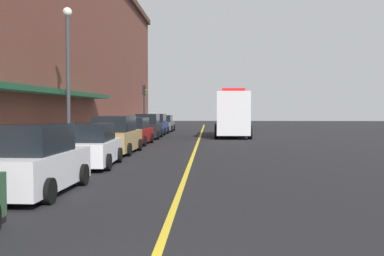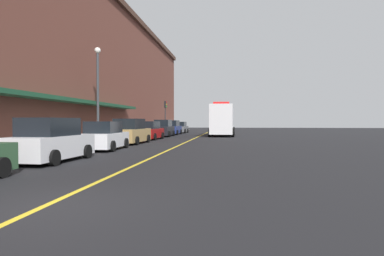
% 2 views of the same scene
% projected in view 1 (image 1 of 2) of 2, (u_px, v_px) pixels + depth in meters
% --- Properties ---
extents(ground_plane, '(112.00, 112.00, 0.00)m').
position_uv_depth(ground_plane, '(197.00, 144.00, 30.22)').
color(ground_plane, black).
extents(sidewalk_left, '(2.40, 70.00, 0.15)m').
position_uv_depth(sidewalk_left, '(103.00, 142.00, 30.46)').
color(sidewalk_left, '#ADA8A0').
rests_on(sidewalk_left, ground).
extents(lane_center_stripe, '(0.16, 70.00, 0.01)m').
position_uv_depth(lane_center_stripe, '(197.00, 144.00, 30.22)').
color(lane_center_stripe, gold).
rests_on(lane_center_stripe, ground).
extents(parked_car_1, '(2.12, 4.47, 1.88)m').
position_uv_depth(parked_car_1, '(34.00, 162.00, 12.40)').
color(parked_car_1, silver).
rests_on(parked_car_1, ground).
extents(parked_car_2, '(2.16, 4.32, 1.72)m').
position_uv_depth(parked_car_2, '(90.00, 146.00, 18.21)').
color(parked_car_2, silver).
rests_on(parked_car_2, ground).
extents(parked_car_3, '(2.23, 4.75, 1.92)m').
position_uv_depth(parked_car_3, '(116.00, 136.00, 23.64)').
color(parked_car_3, '#A5844C').
rests_on(parked_car_3, ground).
extents(parked_car_4, '(2.11, 4.44, 1.72)m').
position_uv_depth(parked_car_4, '(134.00, 132.00, 29.36)').
color(parked_car_4, maroon).
rests_on(parked_car_4, ground).
extents(parked_car_5, '(2.03, 4.65, 1.89)m').
position_uv_depth(parked_car_5, '(148.00, 127.00, 35.48)').
color(parked_car_5, black).
rests_on(parked_car_5, ground).
extents(parked_car_6, '(2.19, 4.21, 1.83)m').
position_uv_depth(parked_car_6, '(155.00, 125.00, 40.82)').
color(parked_car_6, navy).
rests_on(parked_car_6, ground).
extents(parked_car_7, '(2.09, 4.40, 1.64)m').
position_uv_depth(parked_car_7, '(164.00, 124.00, 46.57)').
color(parked_car_7, '#595B60').
rests_on(parked_car_7, ground).
extents(box_truck, '(2.88, 7.71, 3.81)m').
position_uv_depth(box_truck, '(232.00, 114.00, 37.33)').
color(box_truck, silver).
rests_on(box_truck, ground).
extents(parking_meter_0, '(0.14, 0.18, 1.33)m').
position_uv_depth(parking_meter_0, '(29.00, 145.00, 15.81)').
color(parking_meter_0, '#4C4C51').
rests_on(parking_meter_0, sidewalk_left).
extents(parking_meter_1, '(0.14, 0.18, 1.33)m').
position_uv_depth(parking_meter_1, '(62.00, 138.00, 19.26)').
color(parking_meter_1, '#4C4C51').
rests_on(parking_meter_1, sidewalk_left).
extents(parking_meter_2, '(0.14, 0.18, 1.33)m').
position_uv_depth(parking_meter_2, '(130.00, 125.00, 35.60)').
color(parking_meter_2, '#4C4C51').
rests_on(parking_meter_2, sidewalk_left).
extents(parking_meter_4, '(0.14, 0.18, 1.33)m').
position_uv_depth(parking_meter_4, '(102.00, 130.00, 26.47)').
color(parking_meter_4, '#4C4C51').
rests_on(parking_meter_4, sidewalk_left).
extents(street_lamp_left, '(0.44, 0.44, 6.94)m').
position_uv_depth(street_lamp_left, '(68.00, 64.00, 22.05)').
color(street_lamp_left, '#33383D').
rests_on(street_lamp_left, sidewalk_left).
extents(traffic_light_near, '(0.38, 0.36, 4.30)m').
position_uv_depth(traffic_light_near, '(144.00, 99.00, 42.97)').
color(traffic_light_near, '#232326').
rests_on(traffic_light_near, sidewalk_left).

